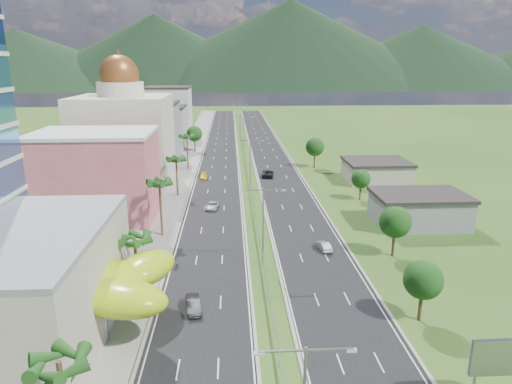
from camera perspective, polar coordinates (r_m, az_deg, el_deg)
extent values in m
plane|color=#2D5119|center=(55.15, 1.62, -13.46)|extent=(500.00, 500.00, 0.00)
cube|color=black|center=(140.56, -4.51, 4.75)|extent=(11.00, 260.00, 0.04)
cube|color=black|center=(141.00, 1.61, 4.82)|extent=(11.00, 260.00, 0.04)
cube|color=gray|center=(141.09, -8.38, 4.68)|extent=(7.00, 260.00, 0.12)
cube|color=gray|center=(122.84, -1.18, 3.46)|extent=(0.08, 216.00, 0.28)
cube|color=gray|center=(223.54, -2.14, 9.01)|extent=(0.10, 0.12, 0.70)
cube|color=gray|center=(28.19, 3.18, -19.26)|extent=(2.88, 0.12, 0.12)
cube|color=gray|center=(28.62, 9.25, -18.87)|extent=(2.88, 0.12, 0.12)
cube|color=silver|center=(28.16, 0.43, -19.54)|extent=(0.60, 0.25, 0.18)
cube|color=silver|center=(28.96, 11.85, -18.80)|extent=(0.60, 0.25, 0.18)
cylinder|color=gray|center=(61.91, 0.89, -4.47)|extent=(0.20, 0.20, 11.00)
cube|color=gray|center=(60.19, -0.46, 0.24)|extent=(2.88, 0.12, 0.12)
cube|color=gray|center=(60.39, 2.27, 0.28)|extent=(2.88, 0.12, 0.12)
cube|color=silver|center=(60.17, -1.68, 0.13)|extent=(0.60, 0.25, 0.18)
cube|color=silver|center=(60.55, 3.47, 0.21)|extent=(0.60, 0.25, 0.18)
cylinder|color=gray|center=(100.33, -0.74, 3.48)|extent=(0.20, 0.20, 11.00)
cube|color=gray|center=(99.27, -1.58, 6.46)|extent=(2.88, 0.12, 0.12)
cube|color=gray|center=(99.40, 0.09, 6.48)|extent=(2.88, 0.12, 0.12)
cube|color=silver|center=(99.26, -2.33, 6.40)|extent=(0.60, 0.25, 0.18)
cube|color=silver|center=(99.49, 0.83, 6.43)|extent=(0.60, 0.25, 0.18)
cylinder|color=gray|center=(144.57, -1.52, 7.30)|extent=(0.20, 0.20, 11.00)
cube|color=gray|center=(143.84, -2.12, 9.39)|extent=(2.88, 0.12, 0.12)
cube|color=gray|center=(143.93, -0.96, 9.40)|extent=(2.88, 0.12, 0.12)
cube|color=silver|center=(143.84, -2.64, 9.34)|extent=(0.60, 0.25, 0.18)
cube|color=silver|center=(144.00, -0.44, 9.36)|extent=(0.60, 0.25, 0.18)
cylinder|color=gray|center=(189.18, -1.94, 9.33)|extent=(0.20, 0.20, 11.00)
cube|color=gray|center=(188.62, -2.40, 10.92)|extent=(2.88, 0.12, 0.12)
cube|color=gray|center=(188.68, -1.51, 10.93)|extent=(2.88, 0.12, 0.12)
cube|color=silver|center=(188.61, -2.80, 10.89)|extent=(0.60, 0.25, 0.18)
cube|color=silver|center=(188.74, -1.12, 10.91)|extent=(0.60, 0.25, 0.18)
cylinder|color=gray|center=(55.90, -24.13, -12.22)|extent=(0.50, 0.50, 4.00)
cylinder|color=gray|center=(49.62, -18.35, -15.29)|extent=(0.50, 0.50, 4.00)
cylinder|color=gray|center=(48.42, -24.05, -16.77)|extent=(0.50, 0.50, 4.00)
cylinder|color=gray|center=(53.38, -14.85, -12.65)|extent=(0.50, 0.50, 4.00)
cube|color=#C35B50|center=(85.62, -19.26, 1.79)|extent=(20.00, 15.00, 15.00)
cube|color=beige|center=(106.98, -16.11, 6.10)|extent=(20.00, 20.00, 20.00)
cylinder|color=beige|center=(105.76, -16.60, 12.24)|extent=(10.00, 10.00, 3.00)
sphere|color=brown|center=(105.65, -16.73, 13.86)|extent=(8.40, 8.40, 8.40)
cube|color=gray|center=(131.30, -13.28, 7.12)|extent=(16.00, 15.00, 16.00)
cube|color=#B5A795|center=(153.01, -11.86, 7.83)|extent=(16.00, 15.00, 13.00)
cube|color=silver|center=(175.33, -10.82, 9.69)|extent=(16.00, 15.00, 18.00)
cube|color=#D85919|center=(42.96, 28.45, -17.71)|extent=(5.20, 0.35, 3.20)
cube|color=gray|center=(83.38, 19.69, -2.19)|extent=(15.00, 10.00, 5.00)
cube|color=#B5A795|center=(111.24, 14.80, 2.45)|extent=(14.00, 12.00, 4.40)
cylinder|color=#47301C|center=(56.20, -14.69, -9.14)|extent=(0.36, 0.36, 7.50)
cylinder|color=#47301C|center=(74.30, -11.81, -2.12)|extent=(0.36, 0.36, 9.00)
cylinder|color=#47301C|center=(96.37, -9.85, 1.81)|extent=(0.36, 0.36, 8.00)
cylinder|color=#47301C|center=(120.58, -8.56, 4.88)|extent=(0.36, 0.36, 8.80)
cylinder|color=#47301C|center=(145.44, -7.66, 6.00)|extent=(0.40, 0.40, 4.90)
sphere|color=#1D4917|center=(144.94, -7.71, 7.23)|extent=(4.90, 4.90, 4.90)
cylinder|color=#47301C|center=(53.57, 19.89, -12.88)|extent=(0.40, 0.40, 4.20)
sphere|color=#1D4917|center=(52.36, 20.17, -10.28)|extent=(4.20, 4.20, 4.20)
cylinder|color=#47301C|center=(68.84, 16.82, -5.91)|extent=(0.40, 0.40, 4.55)
sphere|color=#1D4917|center=(67.84, 17.01, -3.61)|extent=(4.55, 4.55, 4.55)
cylinder|color=#47301C|center=(95.09, 12.91, 0.16)|extent=(0.40, 0.40, 3.85)
sphere|color=#1D4917|center=(94.47, 13.00, 1.61)|extent=(3.85, 3.85, 3.85)
cylinder|color=#47301C|center=(122.46, 7.32, 4.17)|extent=(0.40, 0.40, 4.90)
sphere|color=#1D4917|center=(121.87, 7.37, 5.62)|extent=(4.90, 4.90, 4.90)
imported|color=black|center=(53.36, -7.86, -13.76)|extent=(2.17, 4.57, 1.45)
imported|color=#B3B7BC|center=(87.61, -5.47, -1.69)|extent=(2.88, 4.98, 1.31)
imported|color=yellow|center=(110.69, -6.56, 1.98)|extent=(1.76, 4.22, 1.22)
imported|color=#95989C|center=(69.21, 8.44, -6.67)|extent=(2.00, 4.09, 1.29)
imported|color=black|center=(112.10, 1.47, 2.36)|extent=(3.39, 6.01, 1.58)
imported|color=black|center=(63.54, -9.87, -8.95)|extent=(0.68, 1.78, 1.11)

